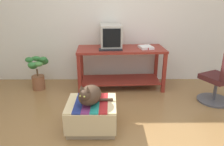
# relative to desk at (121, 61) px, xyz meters

# --- Properties ---
(ground_plane) EXTENTS (14.00, 14.00, 0.00)m
(ground_plane) POSITION_rel_desk_xyz_m (-0.16, -1.60, -0.52)
(ground_plane) COLOR olive
(back_wall) EXTENTS (8.00, 0.10, 2.60)m
(back_wall) POSITION_rel_desk_xyz_m (-0.16, 0.45, 0.78)
(back_wall) COLOR silver
(back_wall) RESTS_ON ground_plane
(desk) EXTENTS (1.58, 0.71, 0.75)m
(desk) POSITION_rel_desk_xyz_m (0.00, 0.00, 0.00)
(desk) COLOR maroon
(desk) RESTS_ON ground_plane
(tv_monitor) EXTENTS (0.39, 0.54, 0.40)m
(tv_monitor) POSITION_rel_desk_xyz_m (-0.18, 0.09, 0.43)
(tv_monitor) COLOR #BCB7A8
(tv_monitor) RESTS_ON desk
(keyboard) EXTENTS (0.41, 0.18, 0.02)m
(keyboard) POSITION_rel_desk_xyz_m (-0.19, -0.15, 0.25)
(keyboard) COLOR black
(keyboard) RESTS_ON desk
(book) EXTENTS (0.27, 0.30, 0.04)m
(book) POSITION_rel_desk_xyz_m (0.44, -0.02, 0.26)
(book) COLOR white
(book) RESTS_ON desk
(ottoman_with_blanket) EXTENTS (0.62, 0.57, 0.37)m
(ottoman_with_blanket) POSITION_rel_desk_xyz_m (-0.43, -1.34, -0.33)
(ottoman_with_blanket) COLOR tan
(ottoman_with_blanket) RESTS_ON ground_plane
(cat) EXTENTS (0.47, 0.43, 0.30)m
(cat) POSITION_rel_desk_xyz_m (-0.44, -1.39, -0.02)
(cat) COLOR #473323
(cat) RESTS_ON ottoman_with_blanket
(potted_plant) EXTENTS (0.38, 0.39, 0.63)m
(potted_plant) POSITION_rel_desk_xyz_m (-1.51, -0.07, -0.18)
(potted_plant) COLOR brown
(potted_plant) RESTS_ON ground_plane
(office_chair) EXTENTS (0.57, 0.57, 0.89)m
(office_chair) POSITION_rel_desk_xyz_m (1.53, -0.64, -0.13)
(office_chair) COLOR #4C4C51
(office_chair) RESTS_ON ground_plane
(stapler) EXTENTS (0.12, 0.07, 0.04)m
(stapler) POSITION_rel_desk_xyz_m (0.42, -0.12, 0.26)
(stapler) COLOR #A31E1E
(stapler) RESTS_ON desk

